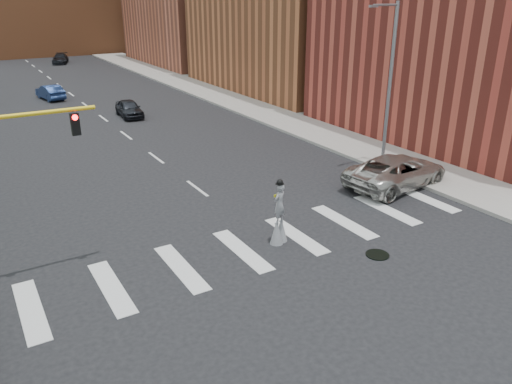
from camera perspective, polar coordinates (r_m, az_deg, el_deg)
name	(u,v)px	position (r m, az deg, el deg)	size (l,w,h in m)	color
ground_plane	(284,253)	(19.51, 3.17, -6.97)	(160.00, 160.00, 0.00)	black
sidewalk_right	(245,103)	(45.90, -1.31, 10.13)	(5.00, 90.00, 0.18)	gray
manhole	(377,255)	(19.87, 13.70, -6.98)	(0.90, 0.90, 0.04)	black
streetlight	(389,80)	(29.12, 14.96, 12.24)	(2.05, 0.20, 9.00)	slate
stilt_performer	(279,219)	(19.86, 2.65, -3.06)	(0.82, 0.64, 2.71)	#332314
suv_crossing	(396,171)	(26.73, 15.76, 2.31)	(2.76, 5.98, 1.66)	#ACA9A3
car_near	(129,108)	(42.15, -14.30, 9.23)	(1.61, 4.00, 1.36)	black
car_mid	(50,92)	(51.65, -22.46, 10.51)	(1.46, 4.19, 1.38)	navy
car_far	(60,59)	(78.44, -21.46, 13.99)	(1.87, 4.60, 1.34)	black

